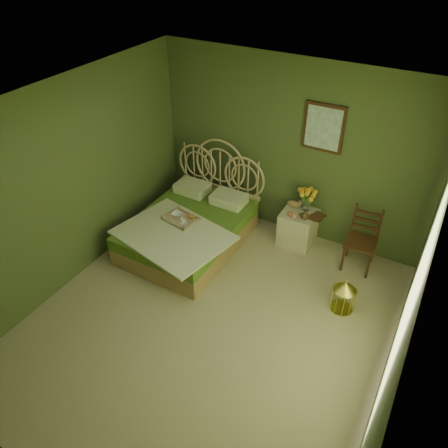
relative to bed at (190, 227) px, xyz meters
The scene contains 14 objects.
floor 1.60m from the bed, 49.00° to the right, with size 4.50×4.50×0.00m, color tan.
ceiling 2.80m from the bed, 49.00° to the right, with size 4.50×4.50×0.00m, color silver.
wall_back 1.80m from the bed, 45.68° to the left, with size 4.00×4.00×0.00m, color #4C5B30.
wall_left 1.84m from the bed, 129.03° to the right, with size 4.50×4.50×0.00m, color #4C5B30.
wall_right 3.41m from the bed, 21.42° to the right, with size 4.50×4.50×0.00m, color #4C5B30.
wall_art 2.31m from the bed, 35.17° to the left, with size 0.54×0.04×0.64m.
bed is the anchor object (origin of this frame).
nightstand 1.59m from the bed, 30.39° to the left, with size 0.48×0.48×0.96m.
chair 2.42m from the bed, 18.22° to the left, with size 0.42×0.42×0.90m.
birdcage 2.36m from the bed, ahead, with size 0.29×0.29×0.44m.
book_lower 1.76m from the bed, 27.66° to the left, with size 0.17×0.23×0.02m, color #381E0F.
book_upper 1.77m from the bed, 27.66° to the left, with size 0.17×0.23×0.02m, color #472819.
cereal_bowl 0.29m from the bed, 147.21° to the right, with size 0.15×0.15×0.04m, color white.
coffee_cup 0.33m from the bed, 81.25° to the right, with size 0.08×0.08×0.07m, color white.
Camera 1 is at (1.90, -3.01, 4.08)m, focal length 35.00 mm.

